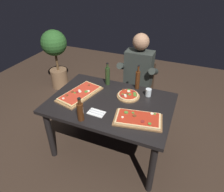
{
  "coord_description": "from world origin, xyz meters",
  "views": [
    {
      "loc": [
        0.74,
        -1.73,
        2.05
      ],
      "look_at": [
        0.0,
        0.05,
        0.79
      ],
      "focal_mm": 32.1,
      "sensor_mm": 36.0,
      "label": 1
    }
  ],
  "objects_px": {
    "diner_chair": "(138,87)",
    "dining_table": "(110,108)",
    "tumbler_near_camera": "(148,93)",
    "wine_bottle_dark": "(108,76)",
    "pizza_rectangular_front": "(138,119)",
    "pizza_round_far": "(128,95)",
    "pizza_rectangular_left": "(80,94)",
    "potted_plant_corner": "(55,53)",
    "seated_diner": "(137,76)",
    "vinegar_bottle_green": "(80,111)",
    "oil_bottle_amber": "(138,80)"
  },
  "relations": [
    {
      "from": "pizza_rectangular_left",
      "to": "wine_bottle_dark",
      "type": "relative_size",
      "value": 2.04
    },
    {
      "from": "pizza_rectangular_left",
      "to": "oil_bottle_amber",
      "type": "xyz_separation_m",
      "value": [
        0.59,
        0.42,
        0.11
      ]
    },
    {
      "from": "wine_bottle_dark",
      "to": "tumbler_near_camera",
      "type": "xyz_separation_m",
      "value": [
        0.56,
        -0.07,
        -0.08
      ]
    },
    {
      "from": "vinegar_bottle_green",
      "to": "tumbler_near_camera",
      "type": "distance_m",
      "value": 0.87
    },
    {
      "from": "oil_bottle_amber",
      "to": "vinegar_bottle_green",
      "type": "relative_size",
      "value": 1.22
    },
    {
      "from": "diner_chair",
      "to": "tumbler_near_camera",
      "type": "bearing_deg",
      "value": -64.92
    },
    {
      "from": "pizza_rectangular_left",
      "to": "tumbler_near_camera",
      "type": "bearing_deg",
      "value": 21.59
    },
    {
      "from": "oil_bottle_amber",
      "to": "diner_chair",
      "type": "bearing_deg",
      "value": 101.37
    },
    {
      "from": "oil_bottle_amber",
      "to": "seated_diner",
      "type": "xyz_separation_m",
      "value": [
        -0.09,
        0.33,
        -0.12
      ]
    },
    {
      "from": "potted_plant_corner",
      "to": "pizza_round_far",
      "type": "bearing_deg",
      "value": -28.34
    },
    {
      "from": "tumbler_near_camera",
      "to": "seated_diner",
      "type": "height_order",
      "value": "seated_diner"
    },
    {
      "from": "oil_bottle_amber",
      "to": "vinegar_bottle_green",
      "type": "xyz_separation_m",
      "value": [
        -0.35,
        -0.81,
        -0.02
      ]
    },
    {
      "from": "dining_table",
      "to": "oil_bottle_amber",
      "type": "height_order",
      "value": "oil_bottle_amber"
    },
    {
      "from": "tumbler_near_camera",
      "to": "potted_plant_corner",
      "type": "distance_m",
      "value": 2.11
    },
    {
      "from": "pizza_round_far",
      "to": "potted_plant_corner",
      "type": "xyz_separation_m",
      "value": [
        -1.73,
        0.93,
        -0.07
      ]
    },
    {
      "from": "oil_bottle_amber",
      "to": "diner_chair",
      "type": "height_order",
      "value": "oil_bottle_amber"
    },
    {
      "from": "potted_plant_corner",
      "to": "diner_chair",
      "type": "bearing_deg",
      "value": -8.62
    },
    {
      "from": "wine_bottle_dark",
      "to": "vinegar_bottle_green",
      "type": "relative_size",
      "value": 1.14
    },
    {
      "from": "pizza_round_far",
      "to": "oil_bottle_amber",
      "type": "bearing_deg",
      "value": 80.41
    },
    {
      "from": "vinegar_bottle_green",
      "to": "oil_bottle_amber",
      "type": "bearing_deg",
      "value": 66.93
    },
    {
      "from": "dining_table",
      "to": "tumbler_near_camera",
      "type": "xyz_separation_m",
      "value": [
        0.37,
        0.29,
        0.14
      ]
    },
    {
      "from": "pizza_rectangular_front",
      "to": "diner_chair",
      "type": "bearing_deg",
      "value": 104.99
    },
    {
      "from": "tumbler_near_camera",
      "to": "seated_diner",
      "type": "distance_m",
      "value": 0.52
    },
    {
      "from": "pizza_round_far",
      "to": "pizza_rectangular_left",
      "type": "bearing_deg",
      "value": -161.35
    },
    {
      "from": "dining_table",
      "to": "potted_plant_corner",
      "type": "relative_size",
      "value": 1.25
    },
    {
      "from": "wine_bottle_dark",
      "to": "potted_plant_corner",
      "type": "xyz_separation_m",
      "value": [
        -1.38,
        0.74,
        -0.17
      ]
    },
    {
      "from": "pizza_rectangular_front",
      "to": "seated_diner",
      "type": "height_order",
      "value": "seated_diner"
    },
    {
      "from": "vinegar_bottle_green",
      "to": "potted_plant_corner",
      "type": "height_order",
      "value": "potted_plant_corner"
    },
    {
      "from": "seated_diner",
      "to": "potted_plant_corner",
      "type": "relative_size",
      "value": 1.19
    },
    {
      "from": "dining_table",
      "to": "vinegar_bottle_green",
      "type": "distance_m",
      "value": 0.47
    },
    {
      "from": "seated_diner",
      "to": "potted_plant_corner",
      "type": "xyz_separation_m",
      "value": [
        -1.68,
        0.37,
        -0.05
      ]
    },
    {
      "from": "potted_plant_corner",
      "to": "seated_diner",
      "type": "bearing_deg",
      "value": -12.59
    },
    {
      "from": "pizza_round_far",
      "to": "tumbler_near_camera",
      "type": "height_order",
      "value": "tumbler_near_camera"
    },
    {
      "from": "dining_table",
      "to": "oil_bottle_amber",
      "type": "xyz_separation_m",
      "value": [
        0.19,
        0.41,
        0.22
      ]
    },
    {
      "from": "vinegar_bottle_green",
      "to": "pizza_rectangular_left",
      "type": "bearing_deg",
      "value": 121.73
    },
    {
      "from": "pizza_rectangular_left",
      "to": "pizza_round_far",
      "type": "xyz_separation_m",
      "value": [
        0.55,
        0.19,
        0.0
      ]
    },
    {
      "from": "pizza_rectangular_front",
      "to": "diner_chair",
      "type": "height_order",
      "value": "diner_chair"
    },
    {
      "from": "oil_bottle_amber",
      "to": "pizza_round_far",
      "type": "bearing_deg",
      "value": -99.59
    },
    {
      "from": "tumbler_near_camera",
      "to": "seated_diner",
      "type": "xyz_separation_m",
      "value": [
        -0.26,
        0.44,
        -0.04
      ]
    },
    {
      "from": "wine_bottle_dark",
      "to": "pizza_rectangular_left",
      "type": "bearing_deg",
      "value": -118.39
    },
    {
      "from": "wine_bottle_dark",
      "to": "pizza_rectangular_front",
      "type": "bearing_deg",
      "value": -44.12
    },
    {
      "from": "pizza_rectangular_front",
      "to": "pizza_round_far",
      "type": "xyz_separation_m",
      "value": [
        -0.23,
        0.37,
        0.0
      ]
    },
    {
      "from": "diner_chair",
      "to": "potted_plant_corner",
      "type": "distance_m",
      "value": 1.71
    },
    {
      "from": "pizza_rectangular_left",
      "to": "vinegar_bottle_green",
      "type": "bearing_deg",
      "value": -58.27
    },
    {
      "from": "seated_diner",
      "to": "oil_bottle_amber",
      "type": "bearing_deg",
      "value": -74.62
    },
    {
      "from": "dining_table",
      "to": "pizza_rectangular_left",
      "type": "xyz_separation_m",
      "value": [
        -0.4,
        -0.01,
        0.12
      ]
    },
    {
      "from": "pizza_rectangular_front",
      "to": "tumbler_near_camera",
      "type": "relative_size",
      "value": 5.68
    },
    {
      "from": "dining_table",
      "to": "wine_bottle_dark",
      "type": "height_order",
      "value": "wine_bottle_dark"
    },
    {
      "from": "diner_chair",
      "to": "dining_table",
      "type": "bearing_deg",
      "value": -96.97
    },
    {
      "from": "oil_bottle_amber",
      "to": "seated_diner",
      "type": "bearing_deg",
      "value": 105.38
    }
  ]
}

